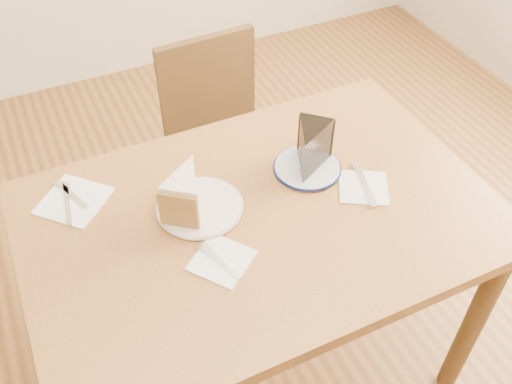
{
  "coord_description": "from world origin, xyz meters",
  "views": [
    {
      "loc": [
        -0.44,
        -0.9,
        1.82
      ],
      "look_at": [
        0.0,
        0.03,
        0.8
      ],
      "focal_mm": 40.0,
      "sensor_mm": 36.0,
      "label": 1
    }
  ],
  "objects_px": {
    "chair_far": "(226,148)",
    "plate_navy": "(307,168)",
    "carrot_cake": "(187,191)",
    "plate_cream": "(200,207)",
    "table": "(260,238)",
    "chocolate_cake": "(310,151)"
  },
  "relations": [
    {
      "from": "chair_far",
      "to": "plate_navy",
      "type": "height_order",
      "value": "chair_far"
    },
    {
      "from": "chair_far",
      "to": "carrot_cake",
      "type": "relative_size",
      "value": 6.35
    },
    {
      "from": "plate_cream",
      "to": "plate_navy",
      "type": "relative_size",
      "value": 1.19
    },
    {
      "from": "table",
      "to": "chair_far",
      "type": "distance_m",
      "value": 0.62
    },
    {
      "from": "table",
      "to": "carrot_cake",
      "type": "bearing_deg",
      "value": 149.84
    },
    {
      "from": "plate_navy",
      "to": "chocolate_cake",
      "type": "distance_m",
      "value": 0.07
    },
    {
      "from": "chair_far",
      "to": "plate_cream",
      "type": "relative_size",
      "value": 3.98
    },
    {
      "from": "table",
      "to": "chair_far",
      "type": "height_order",
      "value": "chair_far"
    },
    {
      "from": "table",
      "to": "chair_far",
      "type": "bearing_deg",
      "value": 76.38
    },
    {
      "from": "table",
      "to": "chocolate_cake",
      "type": "distance_m",
      "value": 0.27
    },
    {
      "from": "chair_far",
      "to": "chocolate_cake",
      "type": "height_order",
      "value": "chocolate_cake"
    },
    {
      "from": "chair_far",
      "to": "carrot_cake",
      "type": "bearing_deg",
      "value": 55.6
    },
    {
      "from": "carrot_cake",
      "to": "chocolate_cake",
      "type": "height_order",
      "value": "chocolate_cake"
    },
    {
      "from": "plate_cream",
      "to": "chocolate_cake",
      "type": "height_order",
      "value": "chocolate_cake"
    },
    {
      "from": "plate_cream",
      "to": "plate_navy",
      "type": "xyz_separation_m",
      "value": [
        0.32,
        0.01,
        0.0
      ]
    },
    {
      "from": "plate_cream",
      "to": "carrot_cake",
      "type": "height_order",
      "value": "carrot_cake"
    },
    {
      "from": "carrot_cake",
      "to": "chocolate_cake",
      "type": "bearing_deg",
      "value": 36.12
    },
    {
      "from": "plate_navy",
      "to": "table",
      "type": "bearing_deg",
      "value": -153.64
    },
    {
      "from": "table",
      "to": "carrot_cake",
      "type": "distance_m",
      "value": 0.25
    },
    {
      "from": "plate_navy",
      "to": "carrot_cake",
      "type": "height_order",
      "value": "carrot_cake"
    },
    {
      "from": "chair_far",
      "to": "carrot_cake",
      "type": "distance_m",
      "value": 0.66
    },
    {
      "from": "chair_far",
      "to": "carrot_cake",
      "type": "xyz_separation_m",
      "value": [
        -0.3,
        -0.48,
        0.34
      ]
    }
  ]
}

